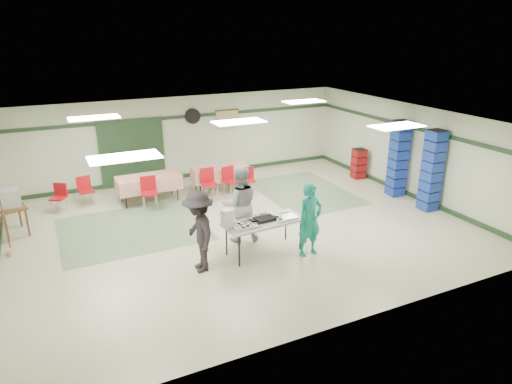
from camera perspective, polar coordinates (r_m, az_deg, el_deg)
name	(u,v)px	position (r m, az deg, el deg)	size (l,w,h in m)	color
floor	(240,226)	(11.65, -2.01, -4.28)	(11.00, 11.00, 0.00)	#BFB99A
ceiling	(239,121)	(10.82, -2.18, 8.87)	(11.00, 11.00, 0.00)	silver
wall_back	(184,138)	(15.25, -8.94, 6.71)	(11.00, 11.00, 0.00)	beige
wall_front	(352,253)	(7.56, 11.87, -7.46)	(11.00, 11.00, 0.00)	beige
wall_right	(411,151)	(14.19, 18.78, 4.90)	(9.00, 9.00, 0.00)	beige
trim_back	(183,117)	(15.08, -9.05, 9.28)	(11.00, 0.06, 0.10)	#1E381F
baseboard_back	(187,175)	(15.56, -8.66, 2.07)	(11.00, 0.06, 0.12)	#1E381F
trim_right	(413,127)	(14.02, 19.01, 7.65)	(9.00, 0.06, 0.10)	#1E381F
baseboard_right	(405,192)	(14.53, 18.14, -0.02)	(9.00, 0.06, 0.12)	#1E381F
green_patch_a	(133,229)	(11.88, -15.14, -4.48)	(3.50, 3.00, 0.01)	gray
green_patch_b	(304,192)	(14.09, 5.98, 0.03)	(2.50, 3.50, 0.01)	gray
double_door_left	(117,155)	(14.81, -16.99, 4.49)	(0.90, 0.06, 2.10)	gray
double_door_right	(148,151)	(14.97, -13.40, 4.98)	(0.90, 0.06, 2.10)	gray
door_frame	(132,153)	(14.86, -15.19, 4.71)	(2.00, 0.03, 2.15)	#1E381F
wall_fan	(193,116)	(15.14, -7.92, 9.38)	(0.50, 0.50, 0.10)	black
scroll_banner	(227,119)	(15.58, -3.64, 9.07)	(0.80, 0.02, 0.60)	#CDBA80
serving_table	(264,223)	(10.05, 1.01, -3.89)	(1.87, 0.88, 0.76)	#B0B0AB
sheet_tray_right	(284,217)	(10.21, 3.56, -3.17)	(0.55, 0.42, 0.02)	silver
sheet_tray_mid	(261,219)	(10.12, 0.59, -3.36)	(0.55, 0.42, 0.02)	silver
sheet_tray_left	(245,226)	(9.78, -1.32, -4.23)	(0.58, 0.44, 0.02)	silver
baking_pan	(264,219)	(10.04, 1.06, -3.37)	(0.44, 0.28, 0.08)	black
foam_box_stack	(227,219)	(9.67, -3.64, -3.34)	(0.22, 0.20, 0.40)	white
volunteer_teal	(310,220)	(10.00, 6.77, -3.48)	(0.60, 0.39, 1.65)	#13897A
volunteer_grey	(240,204)	(10.56, -2.01, -1.56)	(0.88, 0.69, 1.81)	#97989C
volunteer_dark	(199,232)	(9.35, -7.15, -4.95)	(1.12, 0.64, 1.73)	black
dining_table_a	(220,172)	(14.06, -4.51, 2.46)	(1.76, 0.89, 0.77)	red
dining_table_b	(149,182)	(13.47, -13.26, 1.19)	(1.80, 0.83, 0.77)	red
chair_a	(230,178)	(13.59, -3.29, 1.76)	(0.50, 0.50, 0.88)	#B40E0F
chair_b	(208,180)	(13.36, -5.98, 1.46)	(0.43, 0.43, 0.92)	#B40E0F
chair_c	(248,177)	(13.83, -0.98, 1.83)	(0.44, 0.45, 0.78)	#B40E0F
chair_d	(149,189)	(12.92, -13.25, 0.35)	(0.48, 0.48, 0.91)	#B40E0F
chair_loose_a	(85,188)	(13.72, -20.59, 0.49)	(0.44, 0.45, 0.83)	#B40E0F
chair_loose_b	(59,195)	(13.49, -23.38, -0.31)	(0.51, 0.51, 0.79)	#B40E0F
crate_stack_blue_a	(398,159)	(14.08, 17.37, 4.01)	(0.43, 0.43, 2.26)	#1B38A5
crate_stack_red	(359,164)	(15.55, 12.71, 3.49)	(0.39, 0.39, 1.00)	maroon
crate_stack_blue_b	(432,171)	(13.20, 21.14, 2.49)	(0.43, 0.43, 2.24)	#1B38A5
printer_table	(11,209)	(12.46, -28.30, -1.93)	(0.77, 1.00, 0.74)	brown
office_printer	(9,198)	(12.31, -28.53, -0.69)	(0.51, 0.45, 0.40)	#AAAAA6
broom	(5,225)	(11.41, -28.85, -3.66)	(0.03, 0.03, 1.32)	brown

